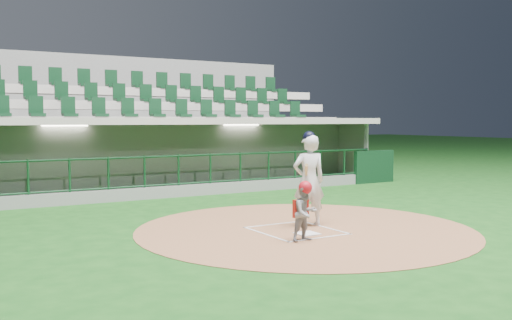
{
  "coord_description": "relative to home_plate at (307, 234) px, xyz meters",
  "views": [
    {
      "loc": [
        -6.73,
        -10.03,
        2.33
      ],
      "look_at": [
        0.75,
        2.6,
        1.3
      ],
      "focal_mm": 40.0,
      "sensor_mm": 36.0,
      "label": 1
    }
  ],
  "objects": [
    {
      "name": "ground",
      "position": [
        0.0,
        0.7,
        -0.02
      ],
      "size": [
        120.0,
        120.0,
        0.0
      ],
      "primitive_type": "plane",
      "color": "#124212",
      "rests_on": "ground"
    },
    {
      "name": "batter_box_chalk",
      "position": [
        0.0,
        0.4,
        -0.0
      ],
      "size": [
        1.55,
        1.8,
        0.01
      ],
      "color": "white",
      "rests_on": "ground"
    },
    {
      "name": "home_plate",
      "position": [
        0.0,
        0.0,
        0.0
      ],
      "size": [
        0.43,
        0.43,
        0.02
      ],
      "primitive_type": "cube",
      "color": "white",
      "rests_on": "dirt_circle"
    },
    {
      "name": "dugout_structure",
      "position": [
        0.22,
        8.53,
        0.93
      ],
      "size": [
        16.4,
        3.7,
        3.0
      ],
      "color": "slate",
      "rests_on": "ground"
    },
    {
      "name": "dirt_circle",
      "position": [
        0.3,
        0.5,
        -0.02
      ],
      "size": [
        7.2,
        7.2,
        0.01
      ],
      "primitive_type": "cylinder",
      "color": "brown",
      "rests_on": "ground"
    },
    {
      "name": "catcher",
      "position": [
        -0.42,
        -0.51,
        0.57
      ],
      "size": [
        0.56,
        0.45,
        1.16
      ],
      "color": "gray",
      "rests_on": "dirt_circle"
    },
    {
      "name": "batter",
      "position": [
        0.57,
        0.74,
        1.02
      ],
      "size": [
        0.95,
        0.96,
        2.08
      ],
      "color": "silver",
      "rests_on": "dirt_circle"
    },
    {
      "name": "seating_deck",
      "position": [
        0.0,
        11.61,
        1.4
      ],
      "size": [
        17.0,
        6.72,
        5.15
      ],
      "color": "gray",
      "rests_on": "ground"
    }
  ]
}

